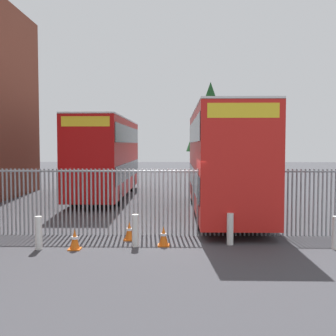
{
  "coord_description": "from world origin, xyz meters",
  "views": [
    {
      "loc": [
        0.4,
        -13.58,
        2.99
      ],
      "look_at": [
        0.0,
        4.0,
        2.0
      ],
      "focal_mm": 44.54,
      "sensor_mm": 36.0,
      "label": 1
    }
  ],
  "objects_px": {
    "traffic_cone_near_kerb": "(129,231)",
    "double_decker_bus_near_gate": "(223,158)",
    "bollard_center_front": "(135,231)",
    "bollard_far_right": "(336,233)",
    "double_decker_bus_behind_fence_left": "(107,155)",
    "traffic_cone_by_gate": "(164,236)",
    "bollard_near_left": "(39,233)",
    "bollard_near_right": "(230,229)",
    "traffic_cone_mid_forecourt": "(75,240)"
  },
  "relations": [
    {
      "from": "bollard_near_left",
      "to": "double_decker_bus_near_gate",
      "type": "bearing_deg",
      "value": 46.14
    },
    {
      "from": "bollard_center_front",
      "to": "bollard_far_right",
      "type": "xyz_separation_m",
      "value": [
        5.75,
        -0.18,
        0.0
      ]
    },
    {
      "from": "bollard_near_left",
      "to": "traffic_cone_by_gate",
      "type": "distance_m",
      "value": 3.59
    },
    {
      "from": "bollard_near_left",
      "to": "traffic_cone_mid_forecourt",
      "type": "bearing_deg",
      "value": -0.81
    },
    {
      "from": "double_decker_bus_behind_fence_left",
      "to": "bollard_center_front",
      "type": "relative_size",
      "value": 11.38
    },
    {
      "from": "bollard_center_front",
      "to": "bollard_far_right",
      "type": "bearing_deg",
      "value": -1.77
    },
    {
      "from": "double_decker_bus_behind_fence_left",
      "to": "bollard_far_right",
      "type": "height_order",
      "value": "double_decker_bus_behind_fence_left"
    },
    {
      "from": "double_decker_bus_near_gate",
      "to": "bollard_center_front",
      "type": "xyz_separation_m",
      "value": [
        -3.17,
        -5.75,
        -1.95
      ]
    },
    {
      "from": "bollard_far_right",
      "to": "traffic_cone_near_kerb",
      "type": "distance_m",
      "value": 6.11
    },
    {
      "from": "bollard_near_left",
      "to": "bollard_near_right",
      "type": "relative_size",
      "value": 1.0
    },
    {
      "from": "bollard_center_front",
      "to": "traffic_cone_by_gate",
      "type": "relative_size",
      "value": 1.61
    },
    {
      "from": "traffic_cone_by_gate",
      "to": "traffic_cone_mid_forecourt",
      "type": "xyz_separation_m",
      "value": [
        -2.52,
        -0.49,
        0.0
      ]
    },
    {
      "from": "double_decker_bus_behind_fence_left",
      "to": "traffic_cone_by_gate",
      "type": "distance_m",
      "value": 12.1
    },
    {
      "from": "double_decker_bus_near_gate",
      "to": "bollard_center_front",
      "type": "bearing_deg",
      "value": -118.89
    },
    {
      "from": "double_decker_bus_near_gate",
      "to": "traffic_cone_by_gate",
      "type": "height_order",
      "value": "double_decker_bus_near_gate"
    },
    {
      "from": "bollard_far_right",
      "to": "traffic_cone_mid_forecourt",
      "type": "relative_size",
      "value": 1.61
    },
    {
      "from": "double_decker_bus_near_gate",
      "to": "bollard_far_right",
      "type": "height_order",
      "value": "double_decker_bus_near_gate"
    },
    {
      "from": "double_decker_bus_behind_fence_left",
      "to": "traffic_cone_mid_forecourt",
      "type": "bearing_deg",
      "value": -84.76
    },
    {
      "from": "double_decker_bus_behind_fence_left",
      "to": "traffic_cone_mid_forecourt",
      "type": "relative_size",
      "value": 18.32
    },
    {
      "from": "bollard_near_left",
      "to": "bollard_center_front",
      "type": "bearing_deg",
      "value": 8.05
    },
    {
      "from": "traffic_cone_by_gate",
      "to": "double_decker_bus_near_gate",
      "type": "bearing_deg",
      "value": 67.48
    },
    {
      "from": "double_decker_bus_behind_fence_left",
      "to": "traffic_cone_by_gate",
      "type": "xyz_separation_m",
      "value": [
        3.6,
        -11.35,
        -2.13
      ]
    },
    {
      "from": "traffic_cone_by_gate",
      "to": "bollard_near_right",
      "type": "bearing_deg",
      "value": 6.04
    },
    {
      "from": "double_decker_bus_behind_fence_left",
      "to": "traffic_cone_near_kerb",
      "type": "relative_size",
      "value": 18.32
    },
    {
      "from": "double_decker_bus_behind_fence_left",
      "to": "bollard_near_left",
      "type": "relative_size",
      "value": 11.38
    },
    {
      "from": "traffic_cone_near_kerb",
      "to": "double_decker_bus_near_gate",
      "type": "bearing_deg",
      "value": 55.07
    },
    {
      "from": "double_decker_bus_near_gate",
      "to": "traffic_cone_near_kerb",
      "type": "bearing_deg",
      "value": -124.93
    },
    {
      "from": "traffic_cone_mid_forecourt",
      "to": "double_decker_bus_behind_fence_left",
      "type": "bearing_deg",
      "value": 95.24
    },
    {
      "from": "bollard_center_front",
      "to": "bollard_far_right",
      "type": "height_order",
      "value": "same"
    },
    {
      "from": "double_decker_bus_near_gate",
      "to": "bollard_near_left",
      "type": "bearing_deg",
      "value": -133.86
    },
    {
      "from": "double_decker_bus_near_gate",
      "to": "double_decker_bus_behind_fence_left",
      "type": "xyz_separation_m",
      "value": [
        -5.95,
        5.69,
        0.0
      ]
    },
    {
      "from": "bollard_far_right",
      "to": "traffic_cone_mid_forecourt",
      "type": "distance_m",
      "value": 7.45
    },
    {
      "from": "bollard_far_right",
      "to": "traffic_cone_near_kerb",
      "type": "xyz_separation_m",
      "value": [
        -6.03,
        1.0,
        -0.19
      ]
    },
    {
      "from": "double_decker_bus_behind_fence_left",
      "to": "bollard_near_right",
      "type": "height_order",
      "value": "double_decker_bus_behind_fence_left"
    },
    {
      "from": "bollard_center_front",
      "to": "traffic_cone_by_gate",
      "type": "xyz_separation_m",
      "value": [
        0.83,
        0.09,
        -0.19
      ]
    },
    {
      "from": "bollard_center_front",
      "to": "bollard_near_right",
      "type": "height_order",
      "value": "same"
    },
    {
      "from": "bollard_near_right",
      "to": "traffic_cone_mid_forecourt",
      "type": "bearing_deg",
      "value": -171.15
    },
    {
      "from": "double_decker_bus_near_gate",
      "to": "traffic_cone_by_gate",
      "type": "relative_size",
      "value": 18.32
    },
    {
      "from": "double_decker_bus_behind_fence_left",
      "to": "bollard_near_left",
      "type": "distance_m",
      "value": 11.99
    },
    {
      "from": "double_decker_bus_behind_fence_left",
      "to": "traffic_cone_mid_forecourt",
      "type": "xyz_separation_m",
      "value": [
        1.09,
        -11.84,
        -2.13
      ]
    },
    {
      "from": "traffic_cone_by_gate",
      "to": "traffic_cone_mid_forecourt",
      "type": "distance_m",
      "value": 2.56
    },
    {
      "from": "bollard_near_left",
      "to": "bollard_far_right",
      "type": "relative_size",
      "value": 1.0
    },
    {
      "from": "bollard_far_right",
      "to": "traffic_cone_by_gate",
      "type": "distance_m",
      "value": 4.94
    },
    {
      "from": "double_decker_bus_behind_fence_left",
      "to": "bollard_near_right",
      "type": "xyz_separation_m",
      "value": [
        5.58,
        -11.14,
        -1.95
      ]
    },
    {
      "from": "double_decker_bus_near_gate",
      "to": "bollard_far_right",
      "type": "bearing_deg",
      "value": -66.48
    },
    {
      "from": "double_decker_bus_behind_fence_left",
      "to": "bollard_far_right",
      "type": "relative_size",
      "value": 11.38
    },
    {
      "from": "bollard_center_front",
      "to": "traffic_cone_by_gate",
      "type": "distance_m",
      "value": 0.85
    },
    {
      "from": "double_decker_bus_near_gate",
      "to": "double_decker_bus_behind_fence_left",
      "type": "bearing_deg",
      "value": 136.25
    },
    {
      "from": "bollard_center_front",
      "to": "traffic_cone_mid_forecourt",
      "type": "height_order",
      "value": "bollard_center_front"
    },
    {
      "from": "double_decker_bus_behind_fence_left",
      "to": "traffic_cone_near_kerb",
      "type": "bearing_deg",
      "value": -76.74
    }
  ]
}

